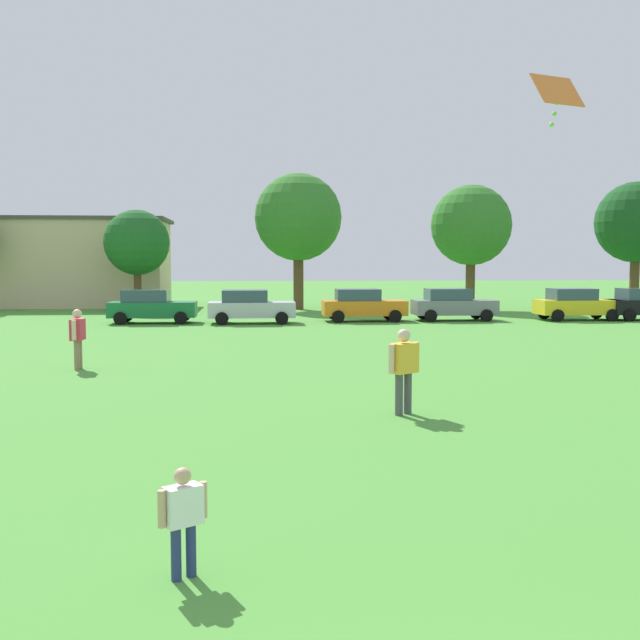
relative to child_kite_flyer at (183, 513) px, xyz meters
The scene contains 15 objects.
ground_plane 25.25m from the child_kite_flyer, 84.93° to the left, with size 160.00×160.00×0.00m, color #4C9338.
child_kite_flyer is the anchor object (origin of this frame).
adult_bystander 8.43m from the child_kite_flyer, 63.48° to the left, with size 0.71×0.60×1.77m.
bystander_near_trees 15.21m from the child_kite_flyer, 106.79° to the left, with size 0.35×0.83×1.75m.
kite 11.82m from the child_kite_flyer, 47.83° to the left, with size 1.17×0.82×1.08m.
parked_car_green_0 30.67m from the child_kite_flyer, 98.35° to the left, with size 4.30×2.02×1.68m.
parked_car_silver_1 29.78m from the child_kite_flyer, 89.03° to the left, with size 4.30×2.02×1.68m.
parked_car_orange_2 31.20m from the child_kite_flyer, 78.34° to the left, with size 4.30×2.02×1.68m.
parked_car_gray_3 32.56m from the child_kite_flyer, 70.10° to the left, with size 4.30×2.02×1.68m.
parked_car_yellow_4 35.01m from the child_kite_flyer, 59.74° to the left, with size 4.30×2.02×1.68m.
tree_left 40.01m from the child_kite_flyer, 99.37° to the left, with size 4.02×4.02×6.27m.
tree_center_left 40.68m from the child_kite_flyer, 84.95° to the left, with size 5.58×5.58×8.69m.
tree_center_right 41.54m from the child_kite_flyer, 69.56° to the left, with size 5.08×5.08×7.91m.
tree_right 48.06m from the child_kite_flyer, 56.95° to the left, with size 5.37×5.37×8.37m.
house_left 46.76m from the child_kite_flyer, 105.10° to the left, with size 13.99×6.86×6.03m.
Camera 1 is at (-1.51, -2.36, 3.17)m, focal length 41.41 mm.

